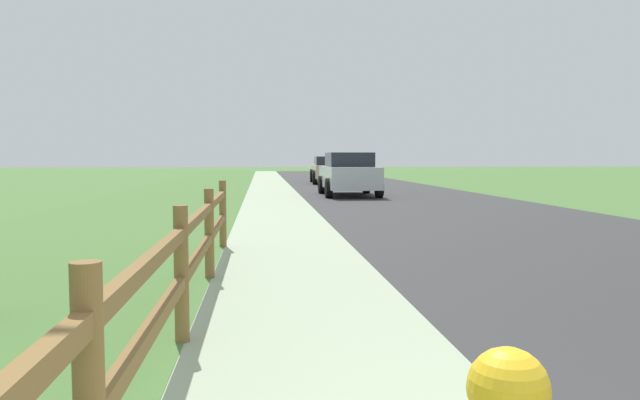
{
  "coord_description": "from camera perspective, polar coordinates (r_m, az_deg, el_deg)",
  "views": [
    {
      "loc": [
        -1.41,
        -0.81,
        1.4
      ],
      "look_at": [
        -0.67,
        6.8,
        0.86
      ],
      "focal_mm": 33.83,
      "sensor_mm": 36.0,
      "label": 1
    }
  ],
  "objects": [
    {
      "name": "ground_plane",
      "position": [
        25.88,
        -2.41,
        0.96
      ],
      "size": [
        120.0,
        120.0,
        0.0
      ],
      "primitive_type": "plane",
      "color": "#4A7436"
    },
    {
      "name": "road_asphalt",
      "position": [
        28.27,
        4.47,
        1.22
      ],
      "size": [
        7.0,
        66.0,
        0.01
      ],
      "primitive_type": "cube",
      "color": "#343434",
      "rests_on": "ground"
    },
    {
      "name": "parked_car_beige",
      "position": [
        32.51,
        0.94,
        2.94
      ],
      "size": [
        2.14,
        4.99,
        1.44
      ],
      "color": "#C6B793",
      "rests_on": "ground"
    },
    {
      "name": "grass_verge",
      "position": [
        28.01,
        -11.87,
        1.13
      ],
      "size": [
        5.0,
        66.0,
        0.0
      ],
      "primitive_type": "cube",
      "color": "#4A7436",
      "rests_on": "ground"
    },
    {
      "name": "curb_concrete",
      "position": [
        27.89,
        -8.8,
        1.15
      ],
      "size": [
        6.0,
        66.0,
        0.01
      ],
      "primitive_type": "cube",
      "color": "#9FB18E",
      "rests_on": "ground"
    },
    {
      "name": "parked_suv_silver",
      "position": [
        22.01,
        2.74,
        2.48
      ],
      "size": [
        1.99,
        4.25,
        1.57
      ],
      "color": "#B7BABF",
      "rests_on": "ground"
    },
    {
      "name": "rail_fence",
      "position": [
        4.67,
        -13.0,
        -5.83
      ],
      "size": [
        0.11,
        9.87,
        1.04
      ],
      "color": "brown",
      "rests_on": "ground"
    }
  ]
}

